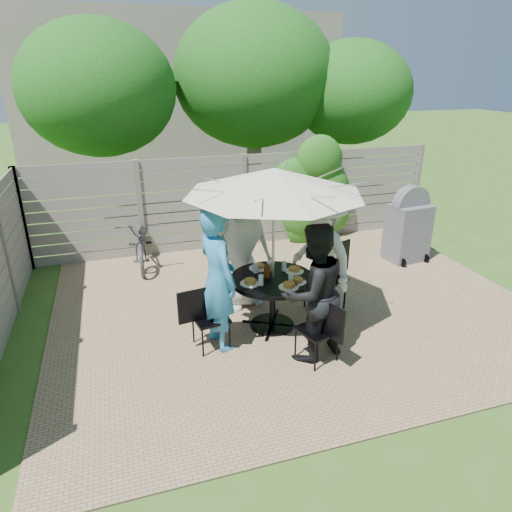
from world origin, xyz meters
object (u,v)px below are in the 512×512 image
object	(u,v)px
glass_left	(261,280)
bicycle	(141,241)
patio_table	(273,293)
chair_front	(317,342)
bbq_grill	(408,227)
chair_left	(210,330)
person_back	(241,244)
person_front	(313,293)
glass_right	(284,266)
plate_right	(294,270)
plate_back	(258,267)
plate_extra	(297,281)
glass_front	(291,278)
syrup_jug	(267,272)
plate_front	(289,286)
coffee_cup	(270,266)
person_left	(218,279)
chair_back	(237,283)
umbrella	(274,181)
person_right	(321,256)
glass_back	(256,268)
chair_right	(326,290)
plate_left	(250,282)

from	to	relation	value
glass_left	bicycle	bearing A→B (deg)	113.83
patio_table	chair_front	world-z (taller)	chair_front
chair_front	bbq_grill	distance (m)	3.84
chair_left	bbq_grill	world-z (taller)	bbq_grill
person_back	person_front	bearing A→B (deg)	-90.00
chair_front	glass_right	bearing A→B (deg)	-16.31
plate_right	plate_back	bearing A→B (deg)	150.19
glass_left	bicycle	distance (m)	3.28
plate_extra	bbq_grill	distance (m)	3.42
chair_left	glass_left	size ratio (longest dim) A/B	6.19
glass_front	syrup_jug	world-z (taller)	syrup_jug
patio_table	plate_front	size ratio (longest dim) A/B	5.42
glass_left	coffee_cup	size ratio (longest dim) A/B	1.17
glass_front	person_front	bearing A→B (deg)	-85.23
person_left	person_front	bearing A→B (deg)	-135.00
chair_left	plate_back	size ratio (longest dim) A/B	3.33
bicycle	bbq_grill	world-z (taller)	bbq_grill
chair_front	plate_front	size ratio (longest dim) A/B	3.35
bbq_grill	patio_table	bearing A→B (deg)	-160.34
plate_front	plate_right	world-z (taller)	same
patio_table	plate_front	bearing A→B (deg)	-74.81
chair_left	glass_front	bearing A→B (deg)	-7.09
chair_left	coffee_cup	size ratio (longest dim) A/B	7.22
person_left	syrup_jug	size ratio (longest dim) A/B	11.71
plate_back	chair_back	bearing A→B (deg)	105.14
plate_extra	umbrella	bearing A→B (deg)	136.15
plate_right	glass_left	size ratio (longest dim) A/B	1.86
person_right	glass_back	distance (m)	0.97
person_left	chair_right	world-z (taller)	person_left
person_back	person_front	distance (m)	1.66
person_front	bbq_grill	xyz separation A→B (m)	(2.96, 2.33, -0.22)
person_back	plate_right	bearing A→B (deg)	-66.55
chair_right	bbq_grill	bearing A→B (deg)	-172.70
person_right	bbq_grill	distance (m)	2.73
coffee_cup	umbrella	bearing A→B (deg)	-99.25
umbrella	plate_front	xyz separation A→B (m)	(0.09, -0.35, -1.29)
plate_right	bicycle	world-z (taller)	bicycle
umbrella	plate_back	distance (m)	1.34
person_front	plate_back	world-z (taller)	person_front
coffee_cup	bicycle	size ratio (longest dim) A/B	0.07
person_front	plate_left	bearing A→B (deg)	-66.55
person_front	chair_right	size ratio (longest dim) A/B	1.75
patio_table	plate_left	size ratio (longest dim) A/B	5.42
glass_left	glass_right	world-z (taller)	same
umbrella	glass_left	xyz separation A→B (m)	(-0.22, -0.17, -1.24)
person_front	person_right	xyz separation A→B (m)	(0.58, 1.02, 0.02)
chair_back	plate_left	bearing A→B (deg)	-18.69
chair_left	glass_back	xyz separation A→B (m)	(0.76, 0.47, 0.56)
chair_left	plate_right	distance (m)	1.42
chair_left	syrup_jug	world-z (taller)	syrup_jug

